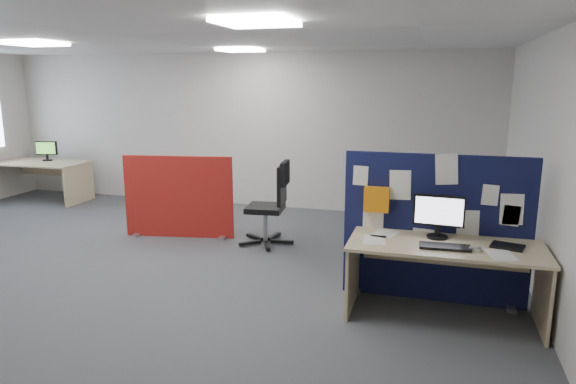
% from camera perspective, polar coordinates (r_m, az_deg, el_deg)
% --- Properties ---
extents(floor, '(9.00, 9.00, 0.00)m').
position_cam_1_polar(floor, '(6.50, -17.13, -8.20)').
color(floor, '#4B4D52').
rests_on(floor, ground).
extents(ceiling, '(9.00, 7.00, 0.02)m').
position_cam_1_polar(ceiling, '(6.13, -18.77, 16.21)').
color(ceiling, white).
rests_on(ceiling, wall_back).
extents(wall_back, '(9.00, 0.02, 2.70)m').
position_cam_1_polar(wall_back, '(9.26, -5.76, 6.85)').
color(wall_back, silver).
rests_on(wall_back, floor).
extents(wall_right, '(0.02, 7.00, 2.70)m').
position_cam_1_polar(wall_right, '(5.24, 27.61, 1.40)').
color(wall_right, silver).
rests_on(wall_right, floor).
extents(ceiling_lights, '(4.10, 4.10, 0.04)m').
position_cam_1_polar(ceiling_lights, '(6.53, -12.79, 15.99)').
color(ceiling_lights, white).
rests_on(ceiling_lights, ceiling).
extents(navy_divider, '(1.83, 0.30, 1.52)m').
position_cam_1_polar(navy_divider, '(5.36, 15.81, -3.89)').
color(navy_divider, '#100F39').
rests_on(navy_divider, floor).
extents(main_desk, '(1.78, 0.79, 0.73)m').
position_cam_1_polar(main_desk, '(5.09, 17.00, -7.23)').
color(main_desk, tan).
rests_on(main_desk, floor).
extents(monitor_main, '(0.48, 0.20, 0.42)m').
position_cam_1_polar(monitor_main, '(5.10, 16.39, -2.40)').
color(monitor_main, black).
rests_on(monitor_main, main_desk).
extents(keyboard, '(0.46, 0.20, 0.02)m').
position_cam_1_polar(keyboard, '(4.87, 17.04, -5.84)').
color(keyboard, black).
rests_on(keyboard, main_desk).
extents(mouse, '(0.11, 0.07, 0.03)m').
position_cam_1_polar(mouse, '(4.88, 20.07, -6.01)').
color(mouse, '#A1A2A6').
rests_on(mouse, main_desk).
extents(paper_tray, '(0.33, 0.29, 0.01)m').
position_cam_1_polar(paper_tray, '(5.10, 23.20, -5.56)').
color(paper_tray, black).
rests_on(paper_tray, main_desk).
extents(red_divider, '(1.56, 0.33, 1.18)m').
position_cam_1_polar(red_divider, '(7.48, -12.06, -0.63)').
color(red_divider, maroon).
rests_on(red_divider, floor).
extents(second_desk, '(1.77, 0.88, 0.73)m').
position_cam_1_polar(second_desk, '(10.72, -25.74, 2.17)').
color(second_desk, tan).
rests_on(second_desk, floor).
extents(monitor_second, '(0.40, 0.18, 0.37)m').
position_cam_1_polar(monitor_second, '(10.75, -25.24, 4.25)').
color(monitor_second, black).
rests_on(monitor_second, second_desk).
extents(office_chair, '(0.74, 0.76, 1.14)m').
position_cam_1_polar(office_chair, '(6.96, -1.61, -0.73)').
color(office_chair, black).
rests_on(office_chair, floor).
extents(desk_papers, '(1.35, 0.71, 0.00)m').
position_cam_1_polar(desk_papers, '(4.97, 14.19, -5.43)').
color(desk_papers, white).
rests_on(desk_papers, main_desk).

